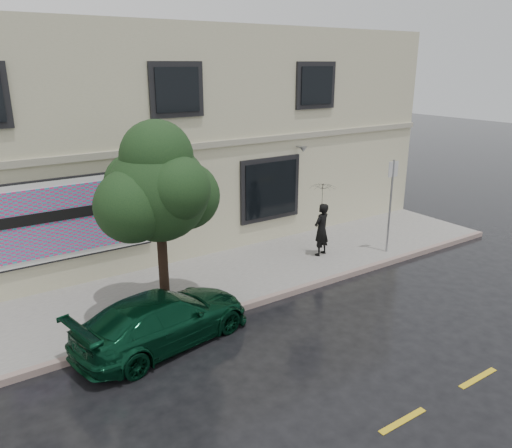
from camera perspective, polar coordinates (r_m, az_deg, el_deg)
ground at (r=11.67m, az=2.94°, el=-12.46°), size 90.00×90.00×0.00m
sidewalk at (r=14.07m, az=-5.06°, el=-6.60°), size 20.00×3.50×0.15m
curb at (r=12.71m, az=-1.16°, el=-9.34°), size 20.00×0.18×0.16m
road_marking at (r=9.61m, az=16.42°, el=-20.76°), size 19.00×0.12×0.01m
building at (r=18.23m, az=-14.31°, el=9.81°), size 20.00×8.12×7.00m
billboard at (r=13.80m, az=-20.44°, el=0.58°), size 4.30×0.16×2.20m
car at (r=11.23m, az=-10.53°, el=-10.62°), size 4.32×2.53×1.18m
pedestrian at (r=15.58m, az=7.48°, el=-0.63°), size 0.69×0.54×1.67m
umbrella at (r=15.26m, az=7.66°, el=3.48°), size 0.93×0.93×0.64m
street_tree at (r=11.40m, az=-11.05°, el=3.54°), size 2.26×2.26×4.13m
sign_pole at (r=16.02m, az=15.14°, el=2.82°), size 0.36×0.06×2.96m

